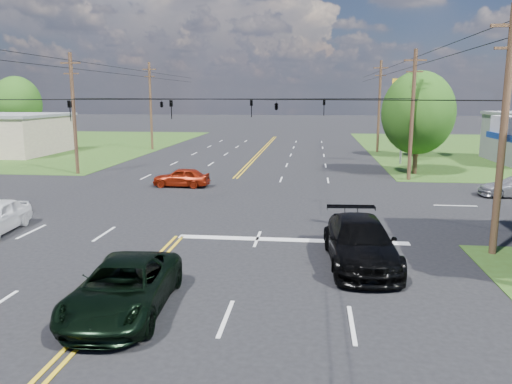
# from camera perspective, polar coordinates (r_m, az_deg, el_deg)

# --- Properties ---
(ground) EXTENTS (280.00, 280.00, 0.00)m
(ground) POSITION_cam_1_polar(r_m,az_deg,el_deg) (30.14, -4.77, -0.94)
(ground) COLOR black
(ground) RESTS_ON ground
(stop_bar) EXTENTS (10.00, 0.50, 0.02)m
(stop_bar) POSITION_cam_1_polar(r_m,az_deg,el_deg) (21.82, 4.09, -5.53)
(stop_bar) COLOR silver
(stop_bar) RESTS_ON ground
(pole_se) EXTENTS (1.60, 0.28, 9.50)m
(pole_se) POSITION_cam_1_polar(r_m,az_deg,el_deg) (21.20, 26.45, 6.40)
(pole_se) COLOR #492B1E
(pole_se) RESTS_ON ground
(pole_nw) EXTENTS (1.60, 0.28, 9.50)m
(pole_nw) POSITION_cam_1_polar(r_m,az_deg,el_deg) (42.36, -20.10, 8.55)
(pole_nw) COLOR #492B1E
(pole_nw) RESTS_ON ground
(pole_ne) EXTENTS (1.60, 0.28, 9.50)m
(pole_ne) POSITION_cam_1_polar(r_m,az_deg,el_deg) (38.61, 17.42, 8.55)
(pole_ne) COLOR #492B1E
(pole_ne) RESTS_ON ground
(pole_left_far) EXTENTS (1.60, 0.28, 10.00)m
(pole_left_far) POSITION_cam_1_polar(r_m,az_deg,el_deg) (59.96, -11.95, 9.70)
(pole_left_far) COLOR #492B1E
(pole_left_far) RESTS_ON ground
(pole_right_far) EXTENTS (1.60, 0.28, 10.00)m
(pole_right_far) POSITION_cam_1_polar(r_m,az_deg,el_deg) (57.38, 13.91, 9.58)
(pole_right_far) COLOR #492B1E
(pole_right_far) RESTS_ON ground
(span_wire_signals) EXTENTS (26.00, 18.00, 1.13)m
(span_wire_signals) POSITION_cam_1_polar(r_m,az_deg,el_deg) (29.50, -4.96, 10.53)
(span_wire_signals) COLOR black
(span_wire_signals) RESTS_ON ground
(power_lines) EXTENTS (26.04, 100.00, 0.64)m
(power_lines) POSITION_cam_1_polar(r_m,az_deg,el_deg) (27.65, -5.90, 15.90)
(power_lines) COLOR black
(power_lines) RESTS_ON ground
(tree_right_a) EXTENTS (5.70, 5.70, 8.18)m
(tree_right_a) POSITION_cam_1_polar(r_m,az_deg,el_deg) (41.74, 18.02, 8.59)
(tree_right_a) COLOR #492B1E
(tree_right_a) RESTS_ON ground
(tree_right_b) EXTENTS (4.94, 4.94, 7.09)m
(tree_right_b) POSITION_cam_1_polar(r_m,az_deg,el_deg) (54.02, 18.11, 8.29)
(tree_right_b) COLOR #492B1E
(tree_right_b) RESTS_ON ground
(tree_far_l) EXTENTS (6.08, 6.08, 8.72)m
(tree_far_l) POSITION_cam_1_polar(r_m,az_deg,el_deg) (71.72, -25.65, 9.06)
(tree_far_l) COLOR #492B1E
(tree_far_l) RESTS_ON ground
(pickup_dkgreen) EXTENTS (2.77, 5.51, 1.50)m
(pickup_dkgreen) POSITION_cam_1_polar(r_m,az_deg,el_deg) (15.09, -14.91, -10.50)
(pickup_dkgreen) COLOR black
(pickup_dkgreen) RESTS_ON ground
(suv_black) EXTENTS (2.75, 6.02, 1.71)m
(suv_black) POSITION_cam_1_polar(r_m,az_deg,el_deg) (18.91, 11.83, -5.64)
(suv_black) COLOR black
(suv_black) RESTS_ON ground
(sedan_red) EXTENTS (3.93, 1.68, 1.32)m
(sedan_red) POSITION_cam_1_polar(r_m,az_deg,el_deg) (34.80, -8.53, 1.68)
(sedan_red) COLOR maroon
(sedan_red) RESTS_ON ground
(polesign_ne) EXTENTS (2.16, 0.50, 7.79)m
(polesign_ne) POSITION_cam_1_polar(r_m,az_deg,el_deg) (47.60, 16.54, 10.29)
(polesign_ne) COLOR #A5A5AA
(polesign_ne) RESTS_ON ground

